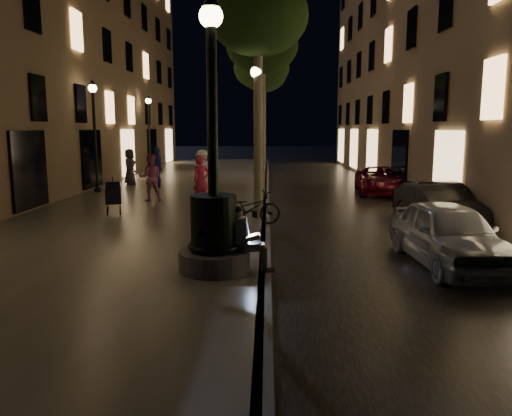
{
  "coord_description": "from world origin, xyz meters",
  "views": [
    {
      "loc": [
        0.04,
        -7.51,
        2.98
      ],
      "look_at": [
        -0.2,
        3.0,
        1.29
      ],
      "focal_mm": 35.0,
      "sensor_mm": 36.0,
      "label": 1
    }
  ],
  "objects_px": {
    "tree_far": "(264,75)",
    "lamp_curb_c": "(262,124)",
    "tree_third": "(261,68)",
    "stroller": "(113,196)",
    "car_front": "(449,234)",
    "car_second": "(439,205)",
    "lamp_left_c": "(149,124)",
    "bicycle": "(249,209)",
    "tree_second": "(262,46)",
    "lamp_curb_a": "(257,120)",
    "seated_man_laptop": "(245,236)",
    "fountain_lamppost": "(214,220)",
    "pedestrian_white": "(203,169)",
    "lamp_curb_b": "(260,122)",
    "pedestrian_red": "(201,180)",
    "tree_near": "(258,17)",
    "lamp_left_b": "(94,122)",
    "pedestrian_blue": "(157,168)",
    "lamp_curb_d": "(263,125)",
    "pedestrian_pink": "(150,178)",
    "pedestrian_dark": "(130,167)",
    "car_third": "(380,180)"
  },
  "relations": [
    {
      "from": "lamp_curb_c",
      "to": "car_third",
      "type": "xyz_separation_m",
      "value": [
        5.5,
        -8.76,
        -2.62
      ]
    },
    {
      "from": "lamp_curb_a",
      "to": "car_front",
      "type": "bearing_deg",
      "value": -48.13
    },
    {
      "from": "lamp_curb_d",
      "to": "pedestrian_pink",
      "type": "relative_size",
      "value": 2.66
    },
    {
      "from": "tree_third",
      "to": "pedestrian_dark",
      "type": "bearing_deg",
      "value": -155.27
    },
    {
      "from": "lamp_left_c",
      "to": "bicycle",
      "type": "bearing_deg",
      "value": -68.28
    },
    {
      "from": "tree_second",
      "to": "lamp_curb_a",
      "type": "relative_size",
      "value": 1.54
    },
    {
      "from": "lamp_left_b",
      "to": "car_third",
      "type": "bearing_deg",
      "value": 5.64
    },
    {
      "from": "tree_third",
      "to": "stroller",
      "type": "xyz_separation_m",
      "value": [
        -4.7,
        -11.48,
        -5.34
      ]
    },
    {
      "from": "seated_man_laptop",
      "to": "lamp_curb_b",
      "type": "bearing_deg",
      "value": 89.64
    },
    {
      "from": "pedestrian_pink",
      "to": "pedestrian_red",
      "type": "bearing_deg",
      "value": 141.82
    },
    {
      "from": "lamp_curb_b",
      "to": "lamp_curb_d",
      "type": "bearing_deg",
      "value": 90.0
    },
    {
      "from": "tree_near",
      "to": "lamp_left_b",
      "type": "bearing_deg",
      "value": 140.0
    },
    {
      "from": "pedestrian_blue",
      "to": "bicycle",
      "type": "height_order",
      "value": "pedestrian_blue"
    },
    {
      "from": "pedestrian_red",
      "to": "pedestrian_white",
      "type": "xyz_separation_m",
      "value": [
        -0.61,
        5.08,
        0.0
      ]
    },
    {
      "from": "tree_third",
      "to": "lamp_curb_b",
      "type": "distance_m",
      "value": 4.94
    },
    {
      "from": "stroller",
      "to": "pedestrian_white",
      "type": "relative_size",
      "value": 0.67
    },
    {
      "from": "tree_near",
      "to": "stroller",
      "type": "bearing_deg",
      "value": 173.77
    },
    {
      "from": "fountain_lamppost",
      "to": "lamp_curb_a",
      "type": "distance_m",
      "value": 6.37
    },
    {
      "from": "car_front",
      "to": "car_second",
      "type": "height_order",
      "value": "car_front"
    },
    {
      "from": "lamp_curb_c",
      "to": "stroller",
      "type": "xyz_separation_m",
      "value": [
        -4.7,
        -15.48,
        -2.44
      ]
    },
    {
      "from": "lamp_left_b",
      "to": "pedestrian_white",
      "type": "bearing_deg",
      "value": 20.16
    },
    {
      "from": "tree_far",
      "to": "pedestrian_blue",
      "type": "relative_size",
      "value": 3.93
    },
    {
      "from": "car_second",
      "to": "lamp_curb_b",
      "type": "bearing_deg",
      "value": 117.7
    },
    {
      "from": "lamp_curb_a",
      "to": "lamp_curb_d",
      "type": "xyz_separation_m",
      "value": [
        0.0,
        24.0,
        0.0
      ]
    },
    {
      "from": "car_third",
      "to": "bicycle",
      "type": "xyz_separation_m",
      "value": [
        -5.67,
        -8.64,
        0.07
      ]
    },
    {
      "from": "car_front",
      "to": "lamp_curb_d",
      "type": "bearing_deg",
      "value": 95.02
    },
    {
      "from": "pedestrian_red",
      "to": "lamp_curb_b",
      "type": "bearing_deg",
      "value": 36.67
    },
    {
      "from": "lamp_curb_c",
      "to": "stroller",
      "type": "relative_size",
      "value": 4.02
    },
    {
      "from": "seated_man_laptop",
      "to": "stroller",
      "type": "xyz_separation_m",
      "value": [
        -4.61,
        6.52,
        -0.09
      ]
    },
    {
      "from": "fountain_lamppost",
      "to": "pedestrian_pink",
      "type": "relative_size",
      "value": 2.87
    },
    {
      "from": "lamp_curb_c",
      "to": "bicycle",
      "type": "bearing_deg",
      "value": -90.57
    },
    {
      "from": "tree_near",
      "to": "fountain_lamppost",
      "type": "bearing_deg",
      "value": -97.13
    },
    {
      "from": "seated_man_laptop",
      "to": "pedestrian_blue",
      "type": "height_order",
      "value": "pedestrian_blue"
    },
    {
      "from": "lamp_left_c",
      "to": "lamp_curb_d",
      "type": "bearing_deg",
      "value": 48.41
    },
    {
      "from": "tree_second",
      "to": "car_third",
      "type": "distance_m",
      "value": 7.96
    },
    {
      "from": "lamp_curb_d",
      "to": "tree_second",
      "type": "bearing_deg",
      "value": -89.68
    },
    {
      "from": "car_front",
      "to": "pedestrian_white",
      "type": "xyz_separation_m",
      "value": [
        -6.98,
        12.42,
        0.4
      ]
    },
    {
      "from": "lamp_curb_b",
      "to": "bicycle",
      "type": "bearing_deg",
      "value": -91.05
    },
    {
      "from": "tree_third",
      "to": "lamp_curb_b",
      "type": "relative_size",
      "value": 1.5
    },
    {
      "from": "car_second",
      "to": "lamp_left_c",
      "type": "bearing_deg",
      "value": 122.28
    },
    {
      "from": "tree_far",
      "to": "car_second",
      "type": "height_order",
      "value": "tree_far"
    },
    {
      "from": "lamp_left_b",
      "to": "lamp_curb_c",
      "type": "bearing_deg",
      "value": 54.63
    },
    {
      "from": "car_second",
      "to": "pedestrian_white",
      "type": "relative_size",
      "value": 2.31
    },
    {
      "from": "seated_man_laptop",
      "to": "tree_near",
      "type": "xyz_separation_m",
      "value": [
        0.14,
        6.0,
        5.35
      ]
    },
    {
      "from": "seated_man_laptop",
      "to": "tree_far",
      "type": "bearing_deg",
      "value": 89.6
    },
    {
      "from": "car_second",
      "to": "tree_near",
      "type": "bearing_deg",
      "value": 168.93
    },
    {
      "from": "tree_near",
      "to": "car_second",
      "type": "relative_size",
      "value": 1.77
    },
    {
      "from": "tree_far",
      "to": "lamp_curb_c",
      "type": "xyz_separation_m",
      "value": [
        -0.08,
        -2.0,
        -3.2
      ]
    },
    {
      "from": "lamp_curb_a",
      "to": "lamp_curb_b",
      "type": "bearing_deg",
      "value": 90.0
    },
    {
      "from": "lamp_curb_a",
      "to": "car_third",
      "type": "distance_m",
      "value": 9.46
    }
  ]
}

